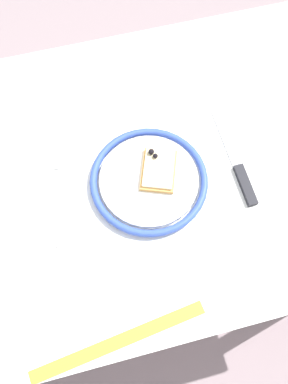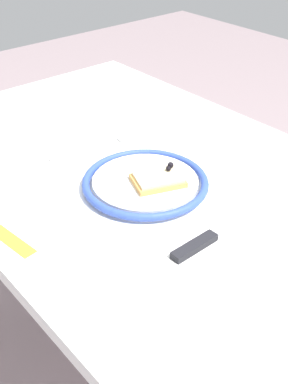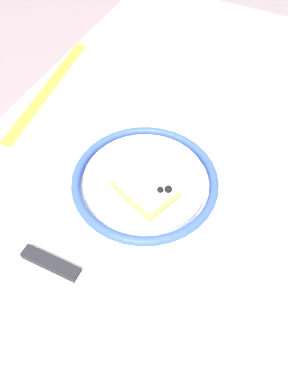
{
  "view_description": "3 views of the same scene",
  "coord_description": "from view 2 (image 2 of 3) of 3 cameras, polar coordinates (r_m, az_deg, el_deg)",
  "views": [
    {
      "loc": [
        -0.08,
        -0.36,
        1.49
      ],
      "look_at": [
        -0.0,
        -0.06,
        0.73
      ],
      "focal_mm": 39.24,
      "sensor_mm": 36.0,
      "label": 1
    },
    {
      "loc": [
        0.61,
        -0.54,
        1.22
      ],
      "look_at": [
        0.04,
        -0.06,
        0.72
      ],
      "focal_mm": 46.26,
      "sensor_mm": 36.0,
      "label": 2
    },
    {
      "loc": [
        0.36,
        0.13,
        1.21
      ],
      "look_at": [
        0.03,
        -0.03,
        0.72
      ],
      "focal_mm": 36.09,
      "sensor_mm": 36.0,
      "label": 3
    }
  ],
  "objects": [
    {
      "name": "plate",
      "position": [
        0.93,
        0.15,
        1.08
      ],
      "size": [
        0.24,
        0.24,
        0.02
      ],
      "color": "white",
      "rests_on": "dining_table"
    },
    {
      "name": "knife",
      "position": [
        0.81,
        7.45,
        -5.31
      ],
      "size": [
        0.02,
        0.24,
        0.01
      ],
      "color": "silver",
      "rests_on": "dining_table"
    },
    {
      "name": "pizza_slice_near",
      "position": [
        0.91,
        1.67,
        1.5
      ],
      "size": [
        0.1,
        0.11,
        0.03
      ],
      "color": "tan",
      "rests_on": "plate"
    },
    {
      "name": "dining_table",
      "position": [
        1.02,
        1.23,
        -2.84
      ],
      "size": [
        1.19,
        0.7,
        0.71
      ],
      "color": "white",
      "rests_on": "ground_plane"
    },
    {
      "name": "fork",
      "position": [
        1.07,
        -5.77,
        5.08
      ],
      "size": [
        0.04,
        0.2,
        0.0
      ],
      "color": "#B8B8B8",
      "rests_on": "dining_table"
    }
  ]
}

